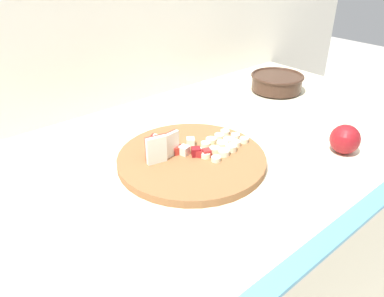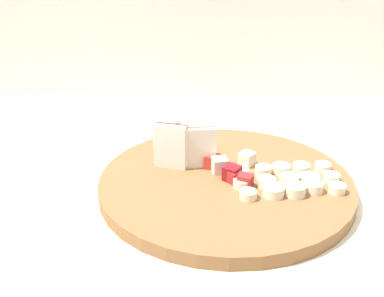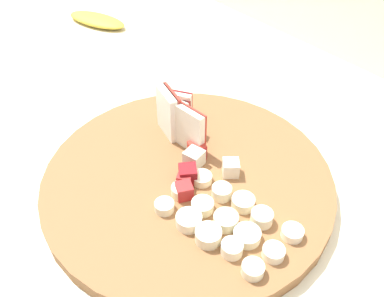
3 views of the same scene
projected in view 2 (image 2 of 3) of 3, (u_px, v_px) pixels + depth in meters
tile_backsplash at (260, 155)px, 1.12m from camera, size 2.40×0.04×1.46m
cutting_board at (225, 183)px, 0.66m from camera, size 0.36×0.36×0.02m
apple_wedge_fan at (178, 146)px, 0.68m from camera, size 0.09×0.04×0.07m
apple_dice_pile at (227, 167)px, 0.66m from camera, size 0.08×0.09×0.02m
banana_slice_rows at (287, 180)px, 0.63m from camera, size 0.15×0.11×0.01m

